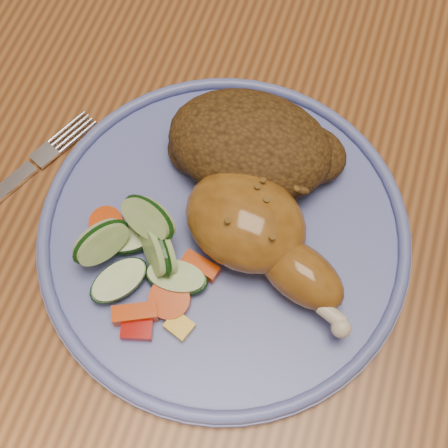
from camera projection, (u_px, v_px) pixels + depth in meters
The scene contains 8 objects.
ground at pixel (277, 376), 1.20m from camera, with size 4.00×4.00×0.00m, color brown.
dining_table at pixel (332, 244), 0.60m from camera, with size 0.90×1.40×0.75m.
plate at pixel (224, 235), 0.50m from camera, with size 0.30×0.30×0.01m, color #5A65B1.
plate_rim at pixel (224, 229), 0.49m from camera, with size 0.30×0.30×0.01m, color #5A65B1.
chicken_leg at pixel (259, 233), 0.47m from camera, with size 0.15×0.12×0.05m.
rice_pilaf at pixel (253, 146), 0.50m from camera, with size 0.15×0.10×0.06m.
vegetable_pile at pixel (141, 256), 0.47m from camera, with size 0.12×0.11×0.05m.
fork at pixel (5, 189), 0.52m from camera, with size 0.08×0.15×0.00m.
Camera 1 is at (-0.03, -0.25, 1.22)m, focal length 50.00 mm.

